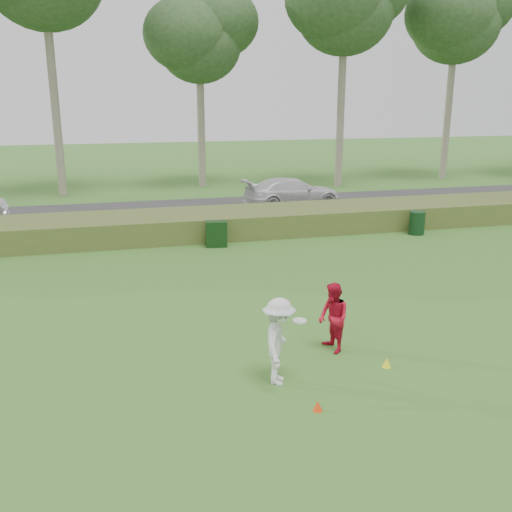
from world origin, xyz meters
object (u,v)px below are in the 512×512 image
object	(u,v)px
utility_cabinet	(217,234)
trash_bin	(417,223)
player_white	(279,341)
cone_yellow	(387,362)
car_right	(292,192)
cone_orange	(318,406)
player_red	(333,318)

from	to	relation	value
utility_cabinet	trash_bin	distance (m)	8.04
player_white	utility_cabinet	distance (m)	10.45
cone_yellow	car_right	size ratio (longest dim) A/B	0.04
player_white	trash_bin	distance (m)	13.57
car_right	cone_orange	bearing A→B (deg)	158.17
player_white	player_red	xyz separation A→B (m)	(1.53, 1.06, -0.09)
player_white	utility_cabinet	xyz separation A→B (m)	(0.79, 10.41, -0.38)
player_white	cone_orange	distance (m)	1.43
cone_orange	car_right	distance (m)	18.89
utility_cabinet	trash_bin	world-z (taller)	utility_cabinet
utility_cabinet	trash_bin	xyz separation A→B (m)	(8.04, -0.12, -0.01)
cone_yellow	utility_cabinet	world-z (taller)	utility_cabinet
player_red	cone_orange	xyz separation A→B (m)	(-1.16, -2.21, -0.66)
car_right	cone_yellow	bearing A→B (deg)	163.18
player_red	utility_cabinet	distance (m)	9.39
cone_orange	cone_yellow	xyz separation A→B (m)	(1.94, 1.21, 0.01)
player_white	cone_yellow	world-z (taller)	player_white
player_white	cone_yellow	xyz separation A→B (m)	(2.30, 0.06, -0.75)
player_white	cone_yellow	size ratio (longest dim) A/B	8.44
cone_yellow	car_right	world-z (taller)	car_right
trash_bin	car_right	bearing A→B (deg)	114.46
car_right	player_red	bearing A→B (deg)	159.82
trash_bin	utility_cabinet	bearing A→B (deg)	179.11
player_red	trash_bin	distance (m)	11.78
player_white	trash_bin	size ratio (longest dim) A/B	1.85
cone_orange	trash_bin	bearing A→B (deg)	53.51
cone_orange	player_red	bearing A→B (deg)	62.29
car_right	player_white	bearing A→B (deg)	155.98
trash_bin	car_right	xyz separation A→B (m)	(-3.01, 6.63, 0.30)
player_red	trash_bin	world-z (taller)	player_red
cone_yellow	cone_orange	bearing A→B (deg)	-147.95
player_white	cone_orange	xyz separation A→B (m)	(0.36, -1.16, -0.75)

